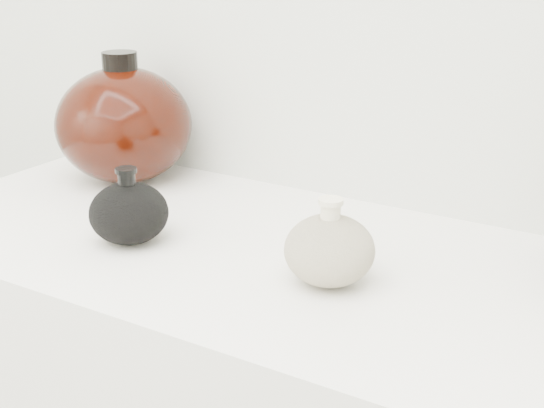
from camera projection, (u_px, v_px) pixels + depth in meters
The scene contains 3 objects.
black_gourd_vase at pixel (129, 212), 1.05m from camera, with size 0.14×0.14×0.11m.
cream_gourd_vase at pixel (329, 249), 0.92m from camera, with size 0.15×0.15×0.11m.
left_round_pot at pixel (124, 124), 1.29m from camera, with size 0.26×0.26×0.22m.
Camera 1 is at (0.47, 0.14, 1.31)m, focal length 50.00 mm.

